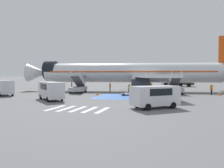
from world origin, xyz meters
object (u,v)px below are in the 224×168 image
(service_van_1, at_px, (155,95))
(service_van_0, at_px, (51,89))
(ground_crew_3, at_px, (211,89))
(traffic_cone_1, at_px, (220,93))
(baggage_cart, at_px, (130,94))
(boarding_stairs_aft, at_px, (175,88))
(service_van_3, at_px, (4,86))
(fuel_tanker, at_px, (178,80))
(ground_crew_2, at_px, (110,87))
(terminal_building, at_px, (156,73))
(boarding_stairs_forward, at_px, (78,87))
(ground_crew_0, at_px, (129,88))
(traffic_cone_0, at_px, (97,93))
(airliner, at_px, (134,73))
(ground_crew_1, at_px, (151,87))

(service_van_1, bearing_deg, service_van_0, 37.51)
(ground_crew_3, distance_m, traffic_cone_1, 1.40)
(service_van_1, height_order, baggage_cart, service_van_1)
(boarding_stairs_aft, relative_size, service_van_3, 1.14)
(fuel_tanker, relative_size, ground_crew_2, 4.71)
(service_van_3, height_order, traffic_cone_1, service_van_3)
(terminal_building, bearing_deg, boarding_stairs_forward, -94.13)
(ground_crew_0, height_order, ground_crew_3, ground_crew_3)
(traffic_cone_0, relative_size, traffic_cone_1, 0.84)
(baggage_cart, relative_size, ground_crew_2, 1.61)
(service_van_1, distance_m, service_van_3, 24.42)
(service_van_1, xyz_separation_m, ground_crew_0, (-5.60, 15.60, -0.32))
(traffic_cone_0, bearing_deg, service_van_0, -112.50)
(service_van_1, height_order, ground_crew_0, service_van_1)
(airliner, xyz_separation_m, traffic_cone_1, (14.27, -4.56, -3.24))
(terminal_building, bearing_deg, boarding_stairs_aft, -83.59)
(traffic_cone_1, bearing_deg, ground_crew_1, 170.25)
(airliner, bearing_deg, traffic_cone_0, 145.81)
(ground_crew_0, height_order, ground_crew_1, ground_crew_1)
(ground_crew_3, bearing_deg, boarding_stairs_aft, -132.17)
(service_van_1, bearing_deg, airliner, -23.55)
(service_van_3, height_order, ground_crew_2, service_van_3)
(ground_crew_1, xyz_separation_m, traffic_cone_1, (10.82, -1.86, -0.78))
(airliner, xyz_separation_m, baggage_cart, (0.74, -8.20, -3.29))
(service_van_0, distance_m, terminal_building, 102.73)
(boarding_stairs_forward, relative_size, baggage_cart, 1.84)
(service_van_1, distance_m, ground_crew_2, 18.55)
(ground_crew_0, height_order, traffic_cone_0, ground_crew_0)
(airliner, xyz_separation_m, service_van_1, (5.61, -20.50, -2.27))
(boarding_stairs_forward, bearing_deg, service_van_1, -54.33)
(boarding_stairs_forward, height_order, ground_crew_1, boarding_stairs_forward)
(boarding_stairs_aft, bearing_deg, ground_crew_2, 176.59)
(service_van_0, xyz_separation_m, ground_crew_1, (11.04, 14.60, -0.27))
(traffic_cone_1, bearing_deg, ground_crew_2, 179.42)
(traffic_cone_0, bearing_deg, terminal_building, 88.90)
(ground_crew_0, distance_m, terminal_building, 90.26)
(boarding_stairs_forward, height_order, ground_crew_2, boarding_stairs_forward)
(ground_crew_2, distance_m, terminal_building, 89.71)
(service_van_3, height_order, ground_crew_1, service_van_3)
(baggage_cart, xyz_separation_m, traffic_cone_0, (-4.98, -1.00, -0.00))
(boarding_stairs_aft, height_order, ground_crew_0, boarding_stairs_aft)
(traffic_cone_0, height_order, terminal_building, terminal_building)
(ground_crew_0, bearing_deg, ground_crew_2, 114.67)
(baggage_cart, height_order, ground_crew_3, ground_crew_3)
(baggage_cart, bearing_deg, service_van_3, 84.73)
(service_van_1, distance_m, ground_crew_0, 16.58)
(baggage_cart, bearing_deg, ground_crew_2, 26.23)
(ground_crew_3, relative_size, traffic_cone_0, 3.41)
(service_van_0, relative_size, ground_crew_3, 3.03)
(fuel_tanker, distance_m, ground_crew_3, 24.98)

